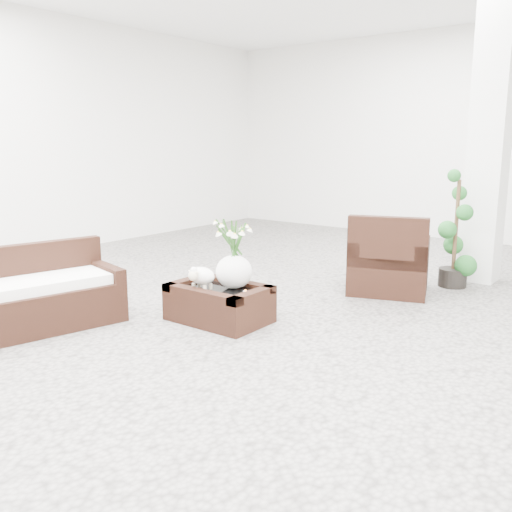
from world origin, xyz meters
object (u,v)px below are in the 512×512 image
Objects in this scene: loveseat at (40,288)px; topiary at (456,230)px; armchair at (390,252)px; coffee_table at (219,305)px.

loveseat is 4.48m from topiary.
loveseat is (-1.96, -3.08, -0.08)m from armchair.
armchair is 3.65m from loveseat.
armchair is at bearing -19.24° from loveseat.
armchair is 0.64× the size of loveseat.
coffee_table is 0.65× the size of loveseat.
coffee_table is 1.62m from loveseat.
topiary is (2.47, 3.73, 0.30)m from loveseat.
loveseat is (-1.15, -1.11, 0.21)m from coffee_table.
topiary reaches higher than coffee_table.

